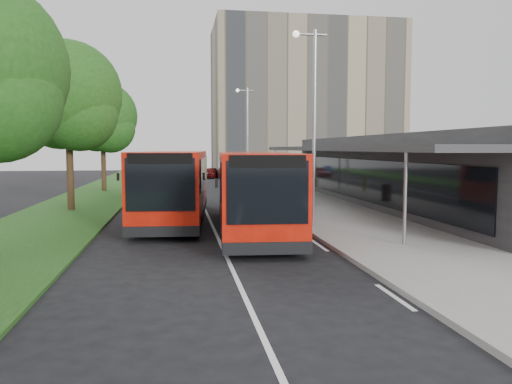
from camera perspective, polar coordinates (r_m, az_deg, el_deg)
The scene contains 17 objects.
ground at distance 18.60m, azimuth -4.38°, elevation -5.24°, with size 120.00×120.00×0.00m, color black.
pavement at distance 39.10m, azimuth 2.05°, elevation 0.26°, with size 5.00×80.00×0.15m, color gray.
grass_verge at distance 38.79m, azimuth -17.15°, elevation -0.03°, with size 5.00×80.00×0.10m, color #194415.
lane_centre_line at distance 33.45m, azimuth -6.44°, elevation -0.69°, with size 0.12×70.00×0.01m, color silver.
kerb_dashes at distance 37.70m, azimuth -1.69°, elevation -0.02°, with size 0.12×56.00×0.01m.
office_block at distance 62.46m, azimuth 5.49°, elevation 10.21°, with size 22.00×12.00×18.00m, color #9C8C6E.
station_building at distance 29.02m, azimuth 16.15°, elevation 2.31°, with size 7.70×26.00×4.00m.
tree_mid at distance 27.97m, azimuth -20.71°, elevation 9.65°, with size 5.51×5.51×8.86m.
tree_far at distance 39.75m, azimuth -17.15°, elevation 7.78°, with size 5.19×5.19×8.34m.
lamp_post_near at distance 21.05m, azimuth 6.46°, elevation 8.82°, with size 1.44×0.28×8.00m.
lamp_post_far at distance 40.66m, azimuth -1.10°, elevation 6.99°, with size 1.44×0.28×8.00m.
bus_main at distance 19.78m, azimuth -0.31°, elevation 0.09°, with size 3.63×11.26×3.14m.
bus_second at distance 23.04m, azimuth -9.29°, elevation 0.76°, with size 3.71×11.37×3.17m.
litter_bin at distance 29.41m, azimuth 5.54°, elevation -0.19°, with size 0.56×0.56×1.01m, color #321D14.
bollard at distance 35.52m, azimuth 1.16°, elevation 0.82°, with size 0.18×0.18×1.13m, color #FFF40D.
car_near at distance 55.81m, azimuth -5.20°, elevation 2.21°, with size 1.44×3.57×1.22m, color #540C0D.
car_far at distance 62.10m, azimuth -8.36°, elevation 2.38°, with size 1.11×3.18×1.05m, color navy.
Camera 1 is at (-1.44, -18.25, 3.30)m, focal length 35.00 mm.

